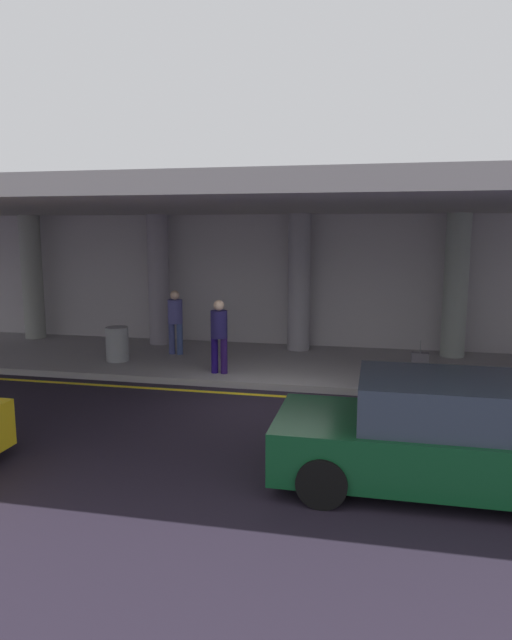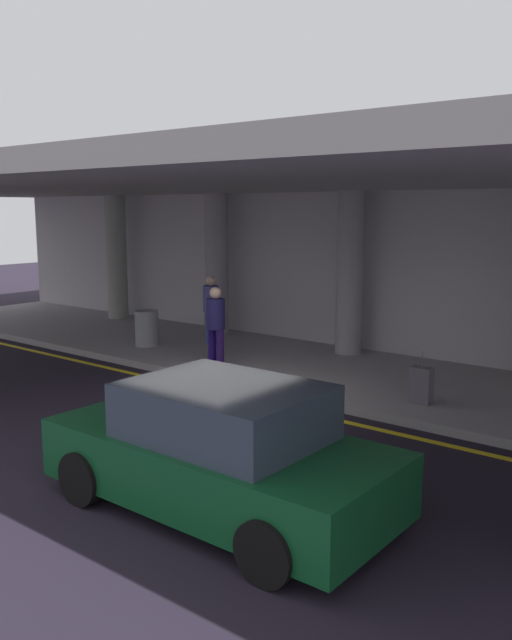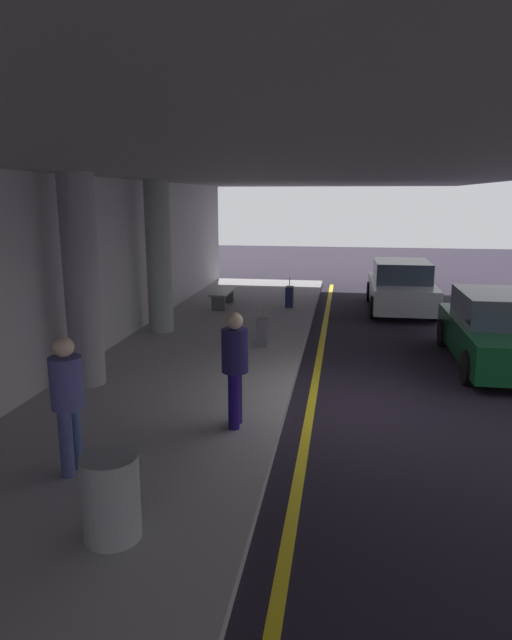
{
  "view_description": "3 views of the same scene",
  "coord_description": "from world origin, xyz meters",
  "px_view_note": "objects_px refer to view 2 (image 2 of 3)",
  "views": [
    {
      "loc": [
        2.04,
        -10.44,
        3.4
      ],
      "look_at": [
        -0.64,
        2.07,
        1.34
      ],
      "focal_mm": 31.77,
      "sensor_mm": 36.0,
      "label": 1
    },
    {
      "loc": [
        7.56,
        -8.32,
        3.4
      ],
      "look_at": [
        -0.01,
        1.22,
        1.35
      ],
      "focal_mm": 37.26,
      "sensor_mm": 36.0,
      "label": 2
    },
    {
      "loc": [
        -8.73,
        0.16,
        3.4
      ],
      "look_at": [
        1.01,
        1.74,
        1.19
      ],
      "focal_mm": 30.89,
      "sensor_mm": 36.0,
      "label": 3
    }
  ],
  "objects_px": {
    "support_column_far_left": "(117,257)",
    "person_waiting_for_ride": "(216,322)",
    "traveler_with_luggage": "(211,305)",
    "suitcase_upright_secondary": "(421,385)",
    "trash_bin_steel": "(147,328)",
    "car_dark_green": "(220,451)",
    "support_column_left_mid": "(217,264)",
    "support_column_center": "(350,273)"
  },
  "relations": [
    {
      "from": "car_dark_green",
      "to": "suitcase_upright_secondary",
      "type": "distance_m",
      "value": 4.94
    },
    {
      "from": "support_column_far_left",
      "to": "trash_bin_steel",
      "type": "relative_size",
      "value": 4.29
    },
    {
      "from": "support_column_far_left",
      "to": "support_column_center",
      "type": "xyz_separation_m",
      "value": [
        8.0,
        0.0,
        0.0
      ]
    },
    {
      "from": "support_column_center",
      "to": "person_waiting_for_ride",
      "type": "distance_m",
      "value": 3.38
    },
    {
      "from": "car_dark_green",
      "to": "person_waiting_for_ride",
      "type": "relative_size",
      "value": 2.44
    },
    {
      "from": "suitcase_upright_secondary",
      "to": "trash_bin_steel",
      "type": "xyz_separation_m",
      "value": [
        -7.23,
        0.39,
        0.11
      ]
    },
    {
      "from": "car_dark_green",
      "to": "trash_bin_steel",
      "type": "relative_size",
      "value": 4.82
    },
    {
      "from": "support_column_center",
      "to": "car_dark_green",
      "type": "distance_m",
      "value": 8.23
    },
    {
      "from": "car_dark_green",
      "to": "support_column_far_left",
      "type": "bearing_deg",
      "value": -31.59
    },
    {
      "from": "suitcase_upright_secondary",
      "to": "car_dark_green",
      "type": "bearing_deg",
      "value": -91.1
    },
    {
      "from": "traveler_with_luggage",
      "to": "support_column_far_left",
      "type": "bearing_deg",
      "value": 69.01
    },
    {
      "from": "support_column_far_left",
      "to": "trash_bin_steel",
      "type": "bearing_deg",
      "value": -31.22
    },
    {
      "from": "car_dark_green",
      "to": "traveler_with_luggage",
      "type": "distance_m",
      "value": 8.67
    },
    {
      "from": "support_column_center",
      "to": "support_column_left_mid",
      "type": "bearing_deg",
      "value": 180.0
    },
    {
      "from": "support_column_far_left",
      "to": "support_column_center",
      "type": "relative_size",
      "value": 1.0
    },
    {
      "from": "support_column_center",
      "to": "traveler_with_luggage",
      "type": "xyz_separation_m",
      "value": [
        -3.06,
        -1.27,
        -0.86
      ]
    },
    {
      "from": "car_dark_green",
      "to": "trash_bin_steel",
      "type": "xyz_separation_m",
      "value": [
        -7.06,
        5.33,
        -0.14
      ]
    },
    {
      "from": "support_column_center",
      "to": "trash_bin_steel",
      "type": "bearing_deg",
      "value": -151.56
    },
    {
      "from": "support_column_center",
      "to": "car_dark_green",
      "type": "xyz_separation_m",
      "value": [
        2.84,
        -7.62,
        -1.26
      ]
    },
    {
      "from": "support_column_center",
      "to": "trash_bin_steel",
      "type": "distance_m",
      "value": 5.0
    },
    {
      "from": "support_column_left_mid",
      "to": "trash_bin_steel",
      "type": "distance_m",
      "value": 2.69
    },
    {
      "from": "support_column_far_left",
      "to": "car_dark_green",
      "type": "height_order",
      "value": "support_column_far_left"
    },
    {
      "from": "support_column_far_left",
      "to": "person_waiting_for_ride",
      "type": "relative_size",
      "value": 2.17
    },
    {
      "from": "support_column_far_left",
      "to": "trash_bin_steel",
      "type": "xyz_separation_m",
      "value": [
        3.78,
        -2.29,
        -1.4
      ]
    },
    {
      "from": "support_column_left_mid",
      "to": "support_column_far_left",
      "type": "bearing_deg",
      "value": 180.0
    },
    {
      "from": "support_column_far_left",
      "to": "suitcase_upright_secondary",
      "type": "distance_m",
      "value": 11.42
    },
    {
      "from": "support_column_center",
      "to": "suitcase_upright_secondary",
      "type": "bearing_deg",
      "value": -41.79
    },
    {
      "from": "support_column_center",
      "to": "traveler_with_luggage",
      "type": "height_order",
      "value": "support_column_center"
    },
    {
      "from": "support_column_far_left",
      "to": "support_column_left_mid",
      "type": "relative_size",
      "value": 1.0
    },
    {
      "from": "car_dark_green",
      "to": "suitcase_upright_secondary",
      "type": "relative_size",
      "value": 4.56
    },
    {
      "from": "support_column_left_mid",
      "to": "traveler_with_luggage",
      "type": "distance_m",
      "value": 1.8
    },
    {
      "from": "support_column_far_left",
      "to": "car_dark_green",
      "type": "bearing_deg",
      "value": -35.1
    },
    {
      "from": "person_waiting_for_ride",
      "to": "trash_bin_steel",
      "type": "distance_m",
      "value": 2.94
    },
    {
      "from": "support_column_center",
      "to": "person_waiting_for_ride",
      "type": "relative_size",
      "value": 2.17
    },
    {
      "from": "suitcase_upright_secondary",
      "to": "support_column_far_left",
      "type": "bearing_deg",
      "value": 167.09
    },
    {
      "from": "support_column_left_mid",
      "to": "car_dark_green",
      "type": "xyz_separation_m",
      "value": [
        6.84,
        -7.62,
        -1.26
      ]
    },
    {
      "from": "person_waiting_for_ride",
      "to": "suitcase_upright_secondary",
      "type": "xyz_separation_m",
      "value": [
        4.41,
        0.26,
        -0.65
      ]
    },
    {
      "from": "suitcase_upright_secondary",
      "to": "trash_bin_steel",
      "type": "distance_m",
      "value": 7.24
    },
    {
      "from": "support_column_left_mid",
      "to": "traveler_with_luggage",
      "type": "xyz_separation_m",
      "value": [
        0.94,
        -1.27,
        -0.86
      ]
    },
    {
      "from": "traveler_with_luggage",
      "to": "person_waiting_for_ride",
      "type": "bearing_deg",
      "value": -141.89
    },
    {
      "from": "traveler_with_luggage",
      "to": "support_column_center",
      "type": "bearing_deg",
      "value": -74.01
    },
    {
      "from": "support_column_far_left",
      "to": "car_dark_green",
      "type": "relative_size",
      "value": 0.89
    }
  ]
}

